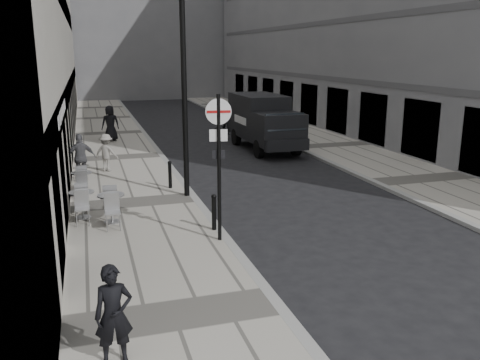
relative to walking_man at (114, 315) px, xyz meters
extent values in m
cube|color=#A49F94|center=(1.12, 16.50, -0.87)|extent=(4.00, 60.00, 0.12)
cube|color=#A49F94|center=(12.12, 16.50, -0.87)|extent=(4.00, 60.00, 0.12)
imported|color=black|center=(0.00, 0.00, 0.00)|extent=(0.60, 0.41, 1.62)
cylinder|color=black|center=(2.92, 4.72, 1.07)|extent=(0.10, 0.10, 3.76)
cylinder|color=white|center=(2.92, 4.72, 2.52)|extent=(0.64, 0.13, 0.64)
cube|color=#B21414|center=(2.92, 4.70, 2.52)|extent=(0.59, 0.10, 0.06)
cube|color=white|center=(2.92, 4.75, 1.93)|extent=(0.45, 0.09, 0.30)
cylinder|color=black|center=(2.92, 9.14, 2.54)|extent=(0.18, 0.18, 6.71)
cylinder|color=black|center=(2.97, 5.52, -0.34)|extent=(0.13, 0.13, 0.94)
cylinder|color=black|center=(2.54, 10.27, -0.35)|extent=(0.12, 0.12, 0.92)
cylinder|color=black|center=(7.51, 14.95, -0.50)|extent=(0.31, 0.86, 0.86)
cylinder|color=black|center=(9.40, 14.97, -0.50)|extent=(0.31, 0.86, 0.86)
cylinder|color=black|center=(7.47, 18.60, -0.50)|extent=(0.31, 0.86, 0.86)
cylinder|color=black|center=(9.36, 18.62, -0.50)|extent=(0.31, 0.86, 0.86)
cube|color=black|center=(8.43, 17.75, 0.73)|extent=(2.19, 3.89, 2.15)
cube|color=black|center=(8.46, 14.85, 0.41)|extent=(2.17, 1.96, 1.50)
cube|color=#1E2328|center=(8.47, 14.05, 0.84)|extent=(1.88, 0.40, 0.79)
imported|color=black|center=(7.64, 20.93, -0.45)|extent=(1.91, 1.04, 0.95)
imported|color=#4E4E52|center=(7.64, 20.93, 0.13)|extent=(1.01, 0.87, 1.80)
imported|color=#55555A|center=(-0.48, 12.19, 0.10)|extent=(1.10, 0.55, 1.82)
imported|color=gray|center=(0.50, 13.67, -0.05)|extent=(1.14, 0.97, 1.53)
imported|color=black|center=(1.05, 21.16, 0.16)|extent=(1.02, 0.74, 1.94)
cylinder|color=#A3A3A5|center=(0.32, 6.97, -0.79)|extent=(0.48, 0.48, 0.03)
cylinder|color=#A3A3A5|center=(0.32, 6.97, -0.40)|extent=(0.06, 0.06, 0.80)
cylinder|color=#A3A3A5|center=(0.32, 6.97, 0.00)|extent=(0.76, 0.76, 0.03)
cylinder|color=#B4B4B7|center=(-0.48, 7.62, -0.80)|extent=(0.46, 0.46, 0.03)
cylinder|color=#B4B4B7|center=(-0.48, 7.62, -0.41)|extent=(0.06, 0.06, 0.78)
cylinder|color=#B4B4B7|center=(-0.48, 7.62, -0.02)|extent=(0.73, 0.73, 0.03)
cylinder|color=#A7A7A9|center=(-0.48, 10.34, -0.80)|extent=(0.44, 0.44, 0.03)
cylinder|color=#A7A7A9|center=(-0.48, 10.34, -0.43)|extent=(0.06, 0.06, 0.74)
cylinder|color=#A7A7A9|center=(-0.48, 10.34, -0.06)|extent=(0.70, 0.70, 0.03)
camera|label=1|loc=(-0.19, -7.33, 3.93)|focal=38.00mm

